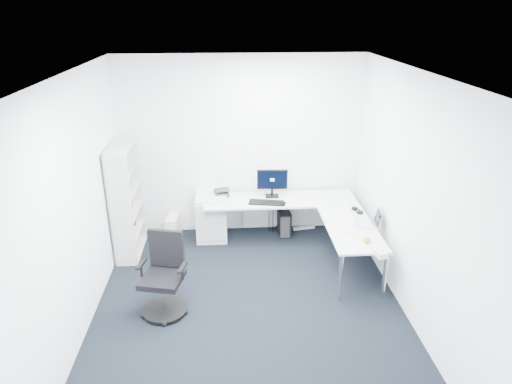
{
  "coord_description": "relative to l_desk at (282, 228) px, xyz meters",
  "views": [
    {
      "loc": [
        -0.22,
        -4.44,
        3.31
      ],
      "look_at": [
        0.15,
        1.05,
        1.05
      ],
      "focal_mm": 32.0,
      "sensor_mm": 36.0,
      "label": 1
    }
  ],
  "objects": [
    {
      "name": "wall_front",
      "position": [
        -0.55,
        -3.5,
        1.02
      ],
      "size": [
        3.6,
        0.02,
        2.7
      ],
      "primitive_type": "cube",
      "color": "white",
      "rests_on": "ground"
    },
    {
      "name": "bookshelf",
      "position": [
        -2.17,
        0.05,
        0.47
      ],
      "size": [
        0.31,
        0.8,
        1.59
      ],
      "primitive_type": null,
      "color": "#B9BCBB",
      "rests_on": "ground"
    },
    {
      "name": "orange_fruit",
      "position": [
        0.89,
        -1.09,
        0.37
      ],
      "size": [
        0.08,
        0.08,
        0.08
      ],
      "primitive_type": "sphere",
      "color": "orange",
      "rests_on": "l_desk"
    },
    {
      "name": "wall_back",
      "position": [
        -0.55,
        0.7,
        1.02
      ],
      "size": [
        3.6,
        0.02,
        2.7
      ],
      "primitive_type": "cube",
      "color": "white",
      "rests_on": "ground"
    },
    {
      "name": "monitor",
      "position": [
        -0.11,
        0.41,
        0.54
      ],
      "size": [
        0.46,
        0.17,
        0.43
      ],
      "primitive_type": null,
      "rotation": [
        0.0,
        0.0,
        -0.06
      ],
      "color": "black",
      "rests_on": "l_desk"
    },
    {
      "name": "black_pc_tower",
      "position": [
        0.09,
        0.49,
        -0.14
      ],
      "size": [
        0.2,
        0.41,
        0.38
      ],
      "primitive_type": "cube",
      "rotation": [
        0.0,
        0.0,
        0.08
      ],
      "color": "black",
      "rests_on": "ground"
    },
    {
      "name": "desk_phone",
      "position": [
        -0.86,
        0.5,
        0.4
      ],
      "size": [
        0.24,
        0.24,
        0.14
      ],
      "primitive_type": null,
      "rotation": [
        0.0,
        0.0,
        0.18
      ],
      "color": "#2A292C",
      "rests_on": "l_desk"
    },
    {
      "name": "mouse",
      "position": [
        0.03,
        0.09,
        0.34
      ],
      "size": [
        0.09,
        0.11,
        0.03
      ],
      "primitive_type": "cube",
      "rotation": [
        0.0,
        0.0,
        -0.35
      ],
      "color": "black",
      "rests_on": "l_desk"
    },
    {
      "name": "drawer_pedestal",
      "position": [
        -1.02,
        0.45,
        0.02
      ],
      "size": [
        0.45,
        0.57,
        0.7
      ],
      "primitive_type": "cube",
      "color": "silver",
      "rests_on": "ground"
    },
    {
      "name": "black_keyboard",
      "position": [
        -0.21,
        0.17,
        0.34
      ],
      "size": [
        0.53,
        0.27,
        0.02
      ],
      "primitive_type": "cube",
      "rotation": [
        0.0,
        0.0,
        -0.2
      ],
      "color": "black",
      "rests_on": "l_desk"
    },
    {
      "name": "beige_pc_tower",
      "position": [
        -1.62,
        0.47,
        -0.16
      ],
      "size": [
        0.21,
        0.38,
        0.34
      ],
      "primitive_type": "cube",
      "rotation": [
        0.0,
        0.0,
        -0.14
      ],
      "color": "beige",
      "rests_on": "ground"
    },
    {
      "name": "headphones",
      "position": [
        1.02,
        -0.2,
        0.35
      ],
      "size": [
        0.18,
        0.23,
        0.05
      ],
      "primitive_type": null,
      "rotation": [
        0.0,
        0.0,
        0.31
      ],
      "color": "black",
      "rests_on": "l_desk"
    },
    {
      "name": "laptop",
      "position": [
        0.98,
        -0.6,
        0.44
      ],
      "size": [
        0.36,
        0.35,
        0.22
      ],
      "primitive_type": null,
      "rotation": [
        0.0,
        0.0,
        -0.18
      ],
      "color": "silver",
      "rests_on": "l_desk"
    },
    {
      "name": "task_chair",
      "position": [
        -1.53,
        -1.41,
        0.15
      ],
      "size": [
        0.64,
        0.64,
        0.96
      ],
      "primitive_type": null,
      "rotation": [
        0.0,
        0.0,
        -0.22
      ],
      "color": "black",
      "rests_on": "ground"
    },
    {
      "name": "wall_right",
      "position": [
        1.25,
        -1.4,
        1.02
      ],
      "size": [
        0.02,
        4.2,
        2.7
      ],
      "primitive_type": "cube",
      "color": "white",
      "rests_on": "ground"
    },
    {
      "name": "white_keyboard",
      "position": [
        0.72,
        -0.64,
        0.34
      ],
      "size": [
        0.19,
        0.44,
        0.01
      ],
      "primitive_type": "cube",
      "rotation": [
        0.0,
        0.0,
        0.16
      ],
      "color": "silver",
      "rests_on": "l_desk"
    },
    {
      "name": "ceiling",
      "position": [
        -0.55,
        -1.4,
        2.37
      ],
      "size": [
        4.2,
        4.2,
        0.0
      ],
      "primitive_type": "plane",
      "color": "white"
    },
    {
      "name": "wall_left",
      "position": [
        -2.35,
        -1.4,
        1.02
      ],
      "size": [
        0.02,
        4.2,
        2.7
      ],
      "primitive_type": "cube",
      "color": "white",
      "rests_on": "ground"
    },
    {
      "name": "ground",
      "position": [
        -0.55,
        -1.4,
        -0.33
      ],
      "size": [
        4.2,
        4.2,
        0.0
      ],
      "primitive_type": "plane",
      "color": "black"
    },
    {
      "name": "tissue_box",
      "position": [
        0.95,
        -1.39,
        0.36
      ],
      "size": [
        0.14,
        0.22,
        0.07
      ],
      "primitive_type": "cube",
      "rotation": [
        0.0,
        0.0,
        0.2
      ],
      "color": "silver",
      "rests_on": "l_desk"
    },
    {
      "name": "l_desk",
      "position": [
        0.0,
        0.0,
        0.0
      ],
      "size": [
        2.25,
        1.26,
        0.66
      ],
      "primitive_type": null,
      "color": "silver",
      "rests_on": "ground"
    },
    {
      "name": "power_strip",
      "position": [
        0.43,
        0.6,
        -0.31
      ],
      "size": [
        0.36,
        0.12,
        0.04
      ],
      "primitive_type": "cube",
      "rotation": [
        0.0,
        0.0,
        0.17
      ],
      "color": "silver",
      "rests_on": "ground"
    }
  ]
}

